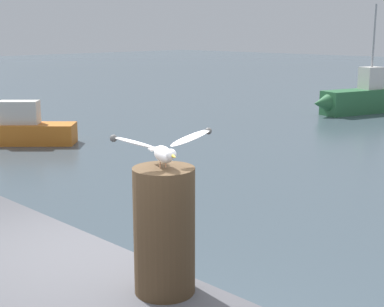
{
  "coord_description": "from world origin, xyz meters",
  "views": [
    {
      "loc": [
        3.16,
        -2.51,
        3.07
      ],
      "look_at": [
        0.72,
        -0.02,
        2.29
      ],
      "focal_mm": 52.15,
      "sensor_mm": 36.0,
      "label": 1
    }
  ],
  "objects_px": {
    "mooring_post": "(164,231)",
    "boat_green": "(358,99)",
    "seagull": "(163,149)",
    "boat_orange": "(5,130)"
  },
  "relations": [
    {
      "from": "mooring_post",
      "to": "boat_green",
      "type": "distance_m",
      "value": 18.61
    },
    {
      "from": "boat_green",
      "to": "mooring_post",
      "type": "bearing_deg",
      "value": -65.86
    },
    {
      "from": "mooring_post",
      "to": "seagull",
      "type": "distance_m",
      "value": 0.53
    },
    {
      "from": "boat_green",
      "to": "boat_orange",
      "type": "height_order",
      "value": "boat_green"
    },
    {
      "from": "boat_green",
      "to": "boat_orange",
      "type": "xyz_separation_m",
      "value": [
        -4.13,
        -12.02,
        -0.18
      ]
    },
    {
      "from": "mooring_post",
      "to": "seagull",
      "type": "xyz_separation_m",
      "value": [
        0.0,
        -0.0,
        0.53
      ]
    },
    {
      "from": "mooring_post",
      "to": "seagull",
      "type": "height_order",
      "value": "seagull"
    },
    {
      "from": "mooring_post",
      "to": "boat_green",
      "type": "relative_size",
      "value": 0.2
    },
    {
      "from": "seagull",
      "to": "boat_orange",
      "type": "distance_m",
      "value": 12.87
    },
    {
      "from": "seagull",
      "to": "boat_green",
      "type": "bearing_deg",
      "value": 114.15
    }
  ]
}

